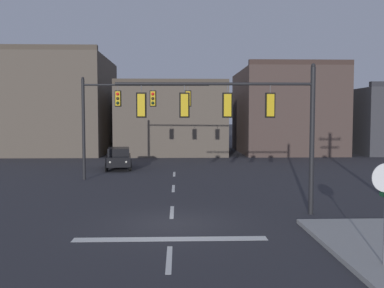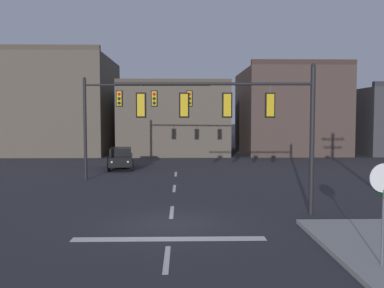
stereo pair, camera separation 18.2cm
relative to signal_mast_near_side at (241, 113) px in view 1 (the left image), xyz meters
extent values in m
plane|color=#2B2B30|center=(-2.84, -1.50, -4.17)|extent=(400.00, 400.00, 0.00)
cube|color=silver|center=(-2.84, -3.50, -4.16)|extent=(6.40, 0.50, 0.01)
cube|color=silver|center=(-2.84, -5.50, -4.16)|extent=(0.16, 2.40, 0.01)
cube|color=silver|center=(-2.84, 0.50, -4.16)|extent=(0.16, 2.40, 0.01)
cube|color=silver|center=(-2.84, 6.50, -4.16)|extent=(0.16, 2.40, 0.01)
cube|color=silver|center=(-2.84, 12.50, -4.16)|extent=(0.16, 2.40, 0.01)
cylinder|color=black|center=(2.90, -0.05, -1.15)|extent=(0.20, 0.20, 6.04)
cylinder|color=black|center=(-1.10, 0.00, 1.18)|extent=(8.00, 0.22, 0.12)
sphere|color=black|center=(2.90, -0.05, 1.92)|extent=(0.18, 0.18, 0.18)
cylinder|color=#56565B|center=(1.16, -0.03, 0.94)|extent=(0.03, 0.03, 0.35)
cube|color=gold|center=(1.16, -0.03, 0.32)|extent=(0.30, 0.24, 0.90)
sphere|color=red|center=(1.16, 0.10, 0.60)|extent=(0.20, 0.20, 0.20)
sphere|color=#2D2314|center=(1.16, 0.10, 0.32)|extent=(0.20, 0.20, 0.20)
sphere|color=black|center=(1.16, 0.10, 0.04)|extent=(0.20, 0.20, 0.20)
cube|color=black|center=(1.16, -0.05, 0.32)|extent=(0.42, 0.04, 1.02)
cylinder|color=#56565B|center=(-0.58, -0.01, 0.94)|extent=(0.03, 0.03, 0.35)
cube|color=gold|center=(-0.58, -0.01, 0.32)|extent=(0.30, 0.24, 0.90)
sphere|color=red|center=(-0.58, 0.12, 0.60)|extent=(0.20, 0.20, 0.20)
sphere|color=#2D2314|center=(-0.58, 0.12, 0.32)|extent=(0.20, 0.20, 0.20)
sphere|color=black|center=(-0.58, 0.12, 0.04)|extent=(0.20, 0.20, 0.20)
cube|color=black|center=(-0.58, -0.03, 0.32)|extent=(0.42, 0.04, 1.02)
cylinder|color=#56565B|center=(-2.32, 0.01, 0.94)|extent=(0.03, 0.03, 0.35)
cube|color=gold|center=(-2.32, 0.01, 0.32)|extent=(0.30, 0.24, 0.90)
sphere|color=red|center=(-2.32, 0.14, 0.60)|extent=(0.20, 0.20, 0.20)
sphere|color=#2D2314|center=(-2.32, 0.14, 0.32)|extent=(0.20, 0.20, 0.20)
sphere|color=black|center=(-2.32, 0.14, 0.04)|extent=(0.20, 0.20, 0.20)
cube|color=black|center=(-2.32, -0.01, 0.32)|extent=(0.42, 0.04, 1.02)
cylinder|color=#56565B|center=(-4.06, 0.04, 0.94)|extent=(0.03, 0.03, 0.35)
cube|color=gold|center=(-4.06, 0.04, 0.32)|extent=(0.30, 0.24, 0.90)
sphere|color=red|center=(-4.05, 0.17, 0.60)|extent=(0.20, 0.20, 0.20)
sphere|color=#2D2314|center=(-4.05, 0.17, 0.32)|extent=(0.20, 0.20, 0.20)
sphere|color=black|center=(-4.05, 0.17, 0.04)|extent=(0.20, 0.20, 0.20)
cube|color=black|center=(-4.06, 0.02, 0.32)|extent=(0.42, 0.04, 1.02)
cylinder|color=black|center=(-8.55, 10.03, -0.98)|extent=(0.20, 0.20, 6.37)
cylinder|color=black|center=(-4.59, 9.88, 1.84)|extent=(7.94, 0.44, 0.12)
sphere|color=black|center=(-8.55, 10.03, 2.26)|extent=(0.18, 0.18, 0.18)
cylinder|color=#56565B|center=(-6.35, 9.95, 1.61)|extent=(0.03, 0.03, 0.35)
cube|color=gold|center=(-6.35, 9.95, 0.98)|extent=(0.31, 0.25, 0.90)
sphere|color=red|center=(-6.35, 9.82, 1.27)|extent=(0.20, 0.20, 0.20)
sphere|color=#2D2314|center=(-6.35, 9.82, 0.98)|extent=(0.20, 0.20, 0.20)
sphere|color=black|center=(-6.35, 9.82, 0.70)|extent=(0.20, 0.20, 0.20)
cube|color=black|center=(-6.35, 9.97, 0.98)|extent=(0.42, 0.05, 1.02)
cylinder|color=#56565B|center=(-4.14, 9.86, 1.61)|extent=(0.03, 0.03, 0.35)
cube|color=gold|center=(-4.14, 9.86, 0.98)|extent=(0.31, 0.25, 0.90)
sphere|color=red|center=(-4.15, 9.73, 1.27)|extent=(0.20, 0.20, 0.20)
sphere|color=#2D2314|center=(-4.15, 9.73, 0.98)|extent=(0.20, 0.20, 0.20)
sphere|color=black|center=(-4.15, 9.73, 0.70)|extent=(0.20, 0.20, 0.20)
cube|color=black|center=(-4.14, 9.88, 0.98)|extent=(0.42, 0.05, 1.02)
cylinder|color=#56565B|center=(-1.94, 9.77, 1.61)|extent=(0.03, 0.03, 0.35)
cube|color=gold|center=(-1.94, 9.77, 0.98)|extent=(0.31, 0.25, 0.90)
sphere|color=red|center=(-1.94, 9.64, 1.27)|extent=(0.20, 0.20, 0.20)
sphere|color=#2D2314|center=(-1.94, 9.64, 0.98)|extent=(0.20, 0.20, 0.20)
sphere|color=black|center=(-1.94, 9.64, 0.70)|extent=(0.20, 0.20, 0.20)
cube|color=black|center=(-1.94, 9.79, 0.98)|extent=(0.42, 0.05, 1.02)
cube|color=black|center=(-7.13, 15.70, -3.47)|extent=(2.30, 4.58, 0.70)
cube|color=black|center=(-7.15, 15.85, -2.84)|extent=(1.88, 2.63, 0.56)
cube|color=#2D3842|center=(-7.06, 15.09, -2.86)|extent=(1.54, 0.42, 0.47)
cube|color=#2D3842|center=(-7.29, 17.01, -2.86)|extent=(1.53, 0.39, 0.46)
cylinder|color=black|center=(-6.12, 14.35, -3.85)|extent=(0.29, 0.66, 0.64)
cylinder|color=black|center=(-7.81, 14.16, -3.85)|extent=(0.29, 0.66, 0.64)
cylinder|color=black|center=(-6.46, 17.24, -3.85)|extent=(0.29, 0.66, 0.64)
cylinder|color=black|center=(-8.15, 17.04, -3.85)|extent=(0.29, 0.66, 0.64)
sphere|color=silver|center=(-6.31, 13.60, -3.42)|extent=(0.16, 0.16, 0.16)
sphere|color=silver|center=(-7.45, 13.46, -3.42)|extent=(0.16, 0.16, 0.16)
cube|color=maroon|center=(-7.39, 17.86, -3.39)|extent=(1.36, 0.20, 0.12)
cube|color=brown|center=(-15.75, 30.97, 1.01)|extent=(10.97, 13.28, 10.36)
cube|color=#493F35|center=(-15.75, 24.63, 6.44)|extent=(10.97, 0.60, 0.50)
cube|color=brown|center=(-3.24, 30.72, -0.59)|extent=(11.29, 12.78, 7.15)
cube|color=#493F35|center=(-3.24, 24.63, 3.23)|extent=(11.29, 0.60, 0.50)
cube|color=#473833|center=(9.46, 30.72, 0.35)|extent=(10.26, 12.78, 9.04)
cube|color=#3A2B26|center=(9.46, 24.63, 5.13)|extent=(10.26, 0.60, 0.50)
cube|color=#38383D|center=(21.03, 31.10, -0.69)|extent=(9.31, 13.54, 6.95)
camera|label=1|loc=(-2.59, -17.50, -0.13)|focal=40.41mm
camera|label=2|loc=(-2.41, -17.50, -0.13)|focal=40.41mm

